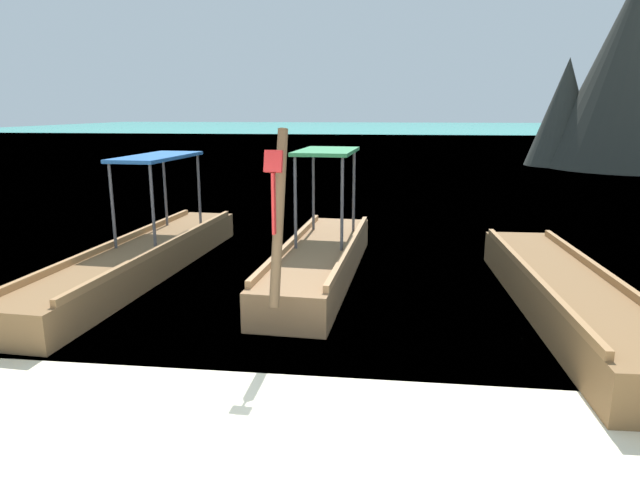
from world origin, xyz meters
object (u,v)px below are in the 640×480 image
at_px(longtail_boat_orange_ribbon, 141,257).
at_px(longtail_boat_red_ribbon, 320,258).
at_px(karst_rock, 633,65).
at_px(longtail_boat_turquoise_ribbon, 567,296).

relative_size(longtail_boat_orange_ribbon, longtail_boat_red_ribbon, 1.28).
bearing_deg(karst_rock, longtail_boat_red_ribbon, -121.73).
bearing_deg(longtail_boat_turquoise_ribbon, longtail_boat_orange_ribbon, 169.88).
bearing_deg(karst_rock, longtail_boat_turquoise_ribbon, -112.46).
relative_size(longtail_boat_turquoise_ribbon, karst_rock, 0.64).
distance_m(longtail_boat_orange_ribbon, longtail_boat_turquoise_ribbon, 6.60).
bearing_deg(longtail_boat_turquoise_ribbon, karst_rock, 67.54).
xyz_separation_m(longtail_boat_orange_ribbon, karst_rock, (15.25, 20.01, 4.44)).
bearing_deg(karst_rock, longtail_boat_orange_ribbon, -127.31).
height_order(longtail_boat_orange_ribbon, longtail_boat_red_ribbon, longtail_boat_orange_ribbon).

